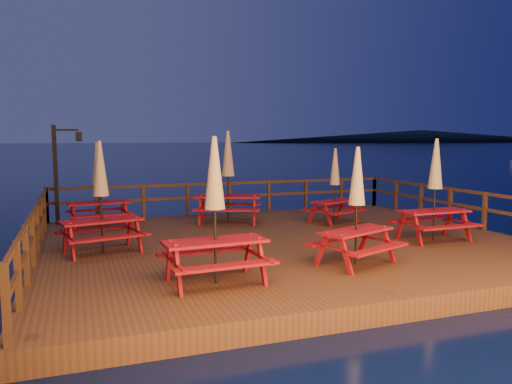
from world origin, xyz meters
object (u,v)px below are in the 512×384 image
Objects in this scene: lamp_post at (61,165)px; picnic_table_1 at (101,195)px; picnic_table_2 at (215,208)px; picnic_table_0 at (357,204)px.

lamp_post reaches higher than picnic_table_1.
picnic_table_2 is at bearing -73.75° from picnic_table_1.
lamp_post is 9.36m from picnic_table_0.
picnic_table_1 reaches higher than picnic_table_0.
picnic_table_0 is at bearing 2.21° from picnic_table_2.
picnic_table_0 is 3.10m from picnic_table_2.
lamp_post reaches higher than picnic_table_2.
lamp_post is 8.09m from picnic_table_2.
picnic_table_1 is at bearing 127.76° from picnic_table_0.
picnic_table_1 is (-4.89, 2.91, 0.06)m from picnic_table_0.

